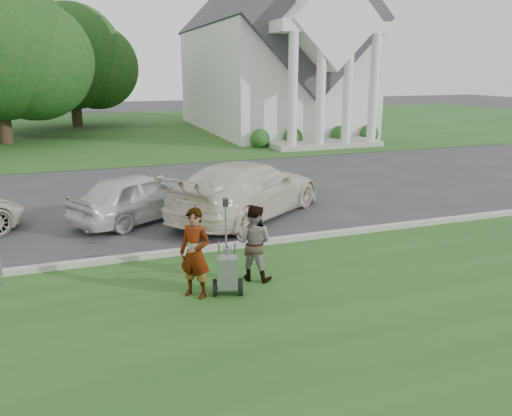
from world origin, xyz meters
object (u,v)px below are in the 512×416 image
person_right (254,243)px  car_b (140,196)px  striping_cart (228,273)px  person_left (195,254)px  tree_back (72,62)px  car_c (247,189)px  church (271,43)px  parking_meter_near (226,221)px

person_right → car_b: 5.36m
striping_cart → person_left: 0.73m
tree_back → car_c: size_ratio=1.71×
person_left → car_c: size_ratio=0.31×
church → person_left: church is taller
car_c → person_left: bearing=113.9°
person_left → car_b: person_left is taller
car_b → person_right: bearing=167.8°
person_right → car_c: (1.33, 4.43, 0.03)m
person_left → parking_meter_near: (1.06, 1.60, 0.07)m
church → parking_meter_near: bearing=-113.4°
parking_meter_near → car_c: size_ratio=0.26×
car_c → striping_cart: bearing=120.0°
tree_back → person_right: (3.21, -31.33, -3.94)m
church → person_right: size_ratio=15.28×
person_right → car_b: bearing=-34.5°
church → person_left: (-11.10, -24.86, -5.07)m
parking_meter_near → person_right: bearing=-78.6°
church → car_c: (-8.47, -20.03, -5.12)m
car_c → parking_meter_near: bearing=116.4°
striping_cart → car_b: car_b is taller
striping_cart → parking_meter_near: size_ratio=0.81×
striping_cart → person_left: (-0.58, 0.14, 0.41)m
parking_meter_near → car_b: (-1.43, 3.89, -0.24)m
church → parking_meter_near: 25.82m
striping_cart → parking_meter_near: (0.47, 1.74, 0.48)m
parking_meter_near → car_b: 4.15m
person_right → striping_cart: bearing=74.1°
car_b → car_c: (3.00, -0.66, 0.12)m
church → person_left: size_ratio=13.94×
tree_back → parking_meter_near: tree_back is taller
church → person_right: (-9.80, -24.46, -5.15)m
striping_cart → car_c: bearing=82.9°
person_right → car_c: 4.62m
church → parking_meter_near: size_ratio=16.29×
tree_back → car_b: size_ratio=2.36×
person_right → church: bearing=-74.5°
striping_cart → car_c: size_ratio=0.21×
church → car_c: bearing=-112.9°
tree_back → person_left: bearing=-86.5°
car_b → person_left: bearing=153.5°
tree_back → person_left: (1.91, -31.73, -3.86)m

